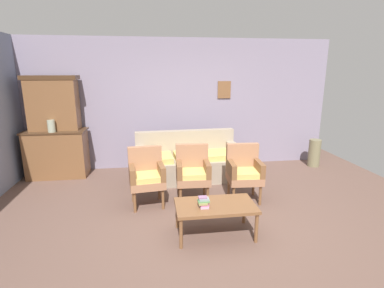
{
  "coord_description": "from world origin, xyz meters",
  "views": [
    {
      "loc": [
        -0.65,
        -3.59,
        2.04
      ],
      "look_at": [
        0.0,
        1.12,
        0.85
      ],
      "focal_mm": 27.43,
      "sensor_mm": 36.0,
      "label": 1
    }
  ],
  "objects": [
    {
      "name": "vase_on_cabinet",
      "position": [
        -2.51,
        2.08,
        1.04
      ],
      "size": [
        0.14,
        0.14,
        0.23
      ],
      "primitive_type": "cylinder",
      "color": "#9CA28A",
      "rests_on": "side_cabinet"
    },
    {
      "name": "wall_back_with_decor",
      "position": [
        0.0,
        2.63,
        1.35
      ],
      "size": [
        6.4,
        0.09,
        2.7
      ],
      "color": "gray",
      "rests_on": "ground"
    },
    {
      "name": "coffee_table",
      "position": [
        0.1,
        -0.29,
        0.38
      ],
      "size": [
        1.0,
        0.56,
        0.42
      ],
      "color": "brown",
      "rests_on": "ground"
    },
    {
      "name": "ground_plane",
      "position": [
        0.0,
        0.0,
        0.0
      ],
      "size": [
        7.68,
        7.68,
        0.0
      ],
      "primitive_type": "plane",
      "color": "brown"
    },
    {
      "name": "floor_vase_by_wall",
      "position": [
        2.85,
        2.15,
        0.3
      ],
      "size": [
        0.25,
        0.25,
        0.59
      ],
      "primitive_type": "cylinder",
      "color": "#746D4E",
      "rests_on": "ground"
    },
    {
      "name": "floral_couch",
      "position": [
        0.01,
        1.77,
        0.33
      ],
      "size": [
        2.01,
        0.91,
        0.9
      ],
      "color": "gray",
      "rests_on": "ground"
    },
    {
      "name": "armchair_near_cabinet",
      "position": [
        -0.76,
        0.73,
        0.5
      ],
      "size": [
        0.57,
        0.55,
        0.9
      ],
      "color": "#9E6B4C",
      "rests_on": "ground"
    },
    {
      "name": "side_cabinet",
      "position": [
        -2.51,
        2.25,
        0.47
      ],
      "size": [
        1.16,
        0.55,
        0.93
      ],
      "color": "brown",
      "rests_on": "ground"
    },
    {
      "name": "armchair_by_doorway",
      "position": [
        0.79,
        0.7,
        0.5
      ],
      "size": [
        0.55,
        0.52,
        0.9
      ],
      "color": "#9E6B4C",
      "rests_on": "ground"
    },
    {
      "name": "cabinet_upper_hutch",
      "position": [
        -2.51,
        2.33,
        1.45
      ],
      "size": [
        0.99,
        0.38,
        1.03
      ],
      "color": "brown",
      "rests_on": "side_cabinet"
    },
    {
      "name": "armchair_near_couch_end",
      "position": [
        -0.03,
        0.78,
        0.5
      ],
      "size": [
        0.54,
        0.51,
        0.9
      ],
      "color": "#9E6B4C",
      "rests_on": "ground"
    },
    {
      "name": "book_stack_on_table",
      "position": [
        -0.06,
        -0.36,
        0.49
      ],
      "size": [
        0.14,
        0.1,
        0.14
      ],
      "color": "#B093AF",
      "rests_on": "coffee_table"
    }
  ]
}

